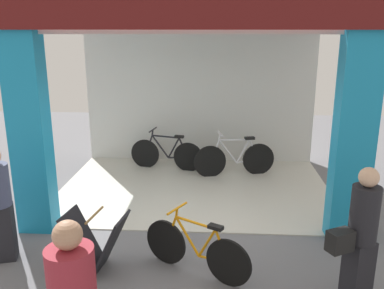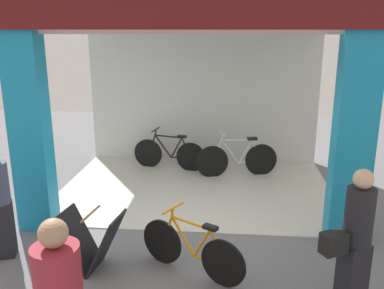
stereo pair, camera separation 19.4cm
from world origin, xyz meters
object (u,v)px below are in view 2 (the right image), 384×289
Objects in this scene: bicycle_parked_0 at (192,249)px; sandwich_board_sign at (93,241)px; pedestrian_0 at (355,240)px; bicycle_inside_1 at (237,159)px; bicycle_inside_0 at (169,154)px.

bicycle_parked_0 reaches higher than sandwich_board_sign.
pedestrian_0 is at bearing -9.01° from sandwich_board_sign.
bicycle_inside_1 is 4.16m from sandwich_board_sign.
bicycle_inside_0 is at bearing 120.61° from pedestrian_0.
pedestrian_0 reaches higher than bicycle_inside_1.
bicycle_inside_1 reaches higher than bicycle_inside_0.
bicycle_parked_0 is at bearing 0.88° from sandwich_board_sign.
bicycle_parked_0 is (-0.62, -3.69, -0.04)m from bicycle_inside_1.
sandwich_board_sign is (-1.27, -0.02, 0.06)m from bicycle_parked_0.
bicycle_inside_1 is 1.25× the size of bicycle_parked_0.
bicycle_inside_0 is 1.52m from bicycle_inside_1.
bicycle_parked_0 is at bearing -77.80° from bicycle_inside_0.
sandwich_board_sign is at bearing 170.99° from pedestrian_0.
bicycle_parked_0 is at bearing -99.52° from bicycle_inside_1.
bicycle_inside_0 is at bearing 167.83° from bicycle_inside_1.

